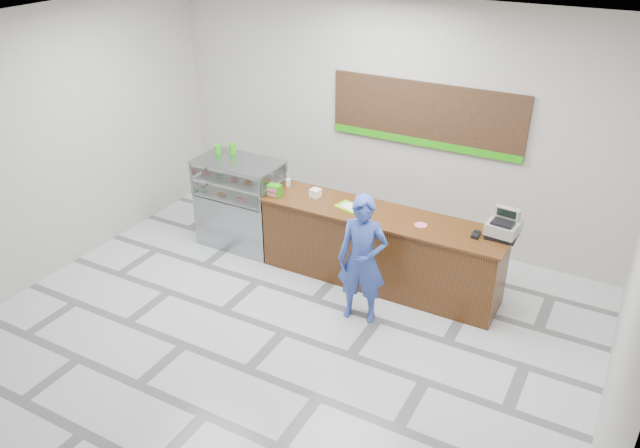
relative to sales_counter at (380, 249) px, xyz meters
The scene contains 16 objects.
floor 1.72m from the sales_counter, 109.54° to the right, with size 7.00×7.00×0.00m, color #BBBBBF.
back_wall 1.98m from the sales_counter, 110.77° to the left, with size 7.00×7.00×0.00m, color #B7B2A8.
ceiling 3.41m from the sales_counter, 109.54° to the right, with size 7.00×7.00×0.00m, color silver.
sales_counter is the anchor object (origin of this frame).
display_case 2.23m from the sales_counter, behind, with size 1.22×0.72×1.33m.
menu_board 2.00m from the sales_counter, 90.00° to the left, with size 2.80×0.06×0.90m.
cash_register 1.64m from the sales_counter, ahead, with size 0.39×0.41×0.34m.
card_terminal 1.33m from the sales_counter, ahead, with size 0.08×0.17×0.04m, color black.
serving_tray 0.69m from the sales_counter, behind, with size 0.38×0.31×0.02m.
napkin_box 1.15m from the sales_counter, behind, with size 0.13×0.13×0.11m, color white.
straw_cup 1.61m from the sales_counter, behind, with size 0.07×0.07×0.11m, color silver.
promo_box 1.62m from the sales_counter, behind, with size 0.18×0.12×0.16m, color #25A10E.
donut_decal 0.75m from the sales_counter, ahead, with size 0.16×0.16×0.00m, color pink.
green_cup_left 2.77m from the sales_counter, behind, with size 0.09×0.09×0.13m, color #25A10E.
green_cup_right 2.61m from the sales_counter, behind, with size 0.10×0.10×0.16m, color #25A10E.
customer 0.87m from the sales_counter, 81.78° to the right, with size 0.60×0.39×1.64m, color #3149A2.
Camera 1 is at (3.26, -5.06, 4.67)m, focal length 35.00 mm.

